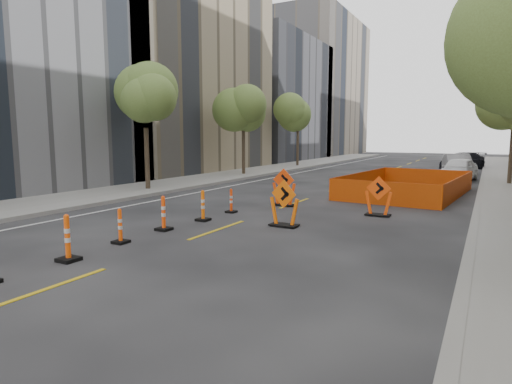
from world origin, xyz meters
The scene contains 20 objects.
ground_plane centered at (0.00, 0.00, 0.00)m, with size 140.00×140.00×0.00m, color black.
sidewalk_left centered at (-9.00, 12.00, 0.07)m, with size 4.00×90.00×0.15m, color gray.
bld_left_c centered at (-17.00, 20.80, 13.00)m, with size 12.00×18.00×26.00m, color tan.
bld_left_d centered at (-17.00, 39.20, 7.00)m, with size 12.00×16.00×14.00m, color #4C4C51.
bld_left_e centered at (-17.00, 55.60, 10.00)m, with size 12.00×20.00×20.00m, color gray.
tree_l_b centered at (-8.40, 10.00, 4.53)m, with size 2.80×2.80×5.95m.
tree_l_c centered at (-8.40, 20.00, 4.53)m, with size 2.80×2.80×5.95m.
tree_l_d centered at (-8.40, 30.00, 4.53)m, with size 2.80×2.80×5.95m.
channelizer_3 centered at (-1.21, -0.46, 0.56)m, with size 0.44×0.44×1.12m, color #F14F0A, non-canonical shape.
channelizer_4 centered at (-1.40, 1.34, 0.48)m, with size 0.38×0.38×0.96m, color #F54B0A, non-canonical shape.
channelizer_5 centered at (-1.43, 3.14, 0.54)m, with size 0.43×0.43×1.08m, color #FF460A, non-canonical shape.
channelizer_6 centered at (-1.24, 4.94, 0.53)m, with size 0.42×0.42×1.06m, color #F2620A, non-canonical shape.
channelizer_7 centered at (-1.22, 6.74, 0.46)m, with size 0.36×0.36×0.92m, color #E63A09, non-canonical shape.
chevron_sign_left centered at (-0.14, 9.17, 0.78)m, with size 1.04×0.63×1.56m, color #E43B09, non-canonical shape.
chevron_sign_center centered at (1.60, 5.44, 0.76)m, with size 1.02×0.61×1.53m, color #EC5E09, non-canonical shape.
chevron_sign_right centered at (3.84, 8.73, 0.73)m, with size 0.97×0.58×1.46m, color #FF490A, non-canonical shape.
safety_fence centered at (3.78, 15.24, 0.50)m, with size 4.72×8.03×1.00m, color #FF520D, non-canonical shape.
parked_car_near centered at (5.61, 23.47, 0.75)m, with size 1.78×4.42×1.51m, color silver.
parked_car_mid centered at (5.22, 28.62, 0.77)m, with size 1.64×4.69×1.55m, color gray.
parked_car_far centered at (5.31, 34.09, 0.73)m, with size 2.05×5.05×1.47m, color black.
Camera 1 is at (7.27, -6.87, 2.91)m, focal length 30.00 mm.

